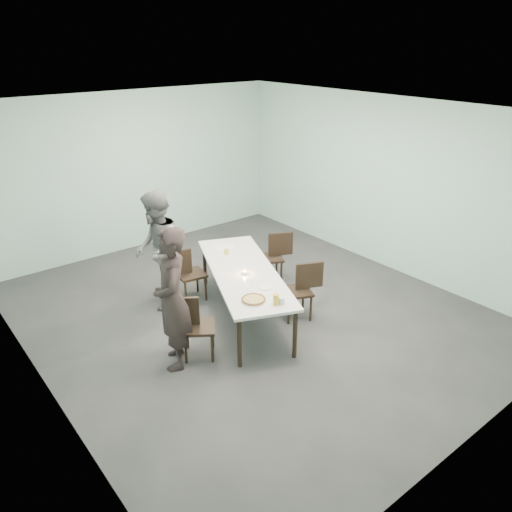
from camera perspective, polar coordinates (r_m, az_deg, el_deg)
ground at (r=7.69m, az=-0.71°, el=-6.46°), size 7.00×7.00×0.00m
room_shell at (r=6.89m, az=-0.79°, el=8.21°), size 6.02×7.02×3.01m
table at (r=7.30m, az=-1.42°, el=-2.08°), size 1.84×2.75×0.75m
chair_near_left at (r=6.54m, az=-7.31°, el=-7.55°), size 0.63×0.59×0.87m
chair_far_left at (r=7.90m, az=-8.01°, el=-1.73°), size 0.64×0.48×0.87m
chair_near_right at (r=7.39m, az=5.27°, el=-3.48°), size 0.65×0.56×0.87m
chair_far_right at (r=8.45m, az=2.09°, el=0.28°), size 0.65×0.56×0.87m
diner_near at (r=6.22m, az=-9.54°, el=-4.90°), size 0.71×0.81×1.86m
diner_far at (r=7.67m, az=-11.21°, el=0.62°), size 1.04×1.11×1.83m
pizza at (r=6.46m, az=-0.29°, el=-5.00°), size 0.34×0.34×0.04m
side_plate at (r=6.79m, az=1.03°, el=-3.59°), size 0.18×0.18×0.01m
beer_glass at (r=6.35m, az=2.30°, el=-5.00°), size 0.08×0.08×0.15m
water_tumbler at (r=6.39m, az=2.94°, el=-5.10°), size 0.08×0.08×0.09m
tealight at (r=7.15m, az=-1.30°, el=-1.94°), size 0.06×0.06×0.05m
amber_tumbler at (r=7.81m, az=-3.39°, el=0.50°), size 0.07×0.07×0.08m
menu at (r=8.07m, az=-3.63°, el=1.01°), size 0.36×0.32×0.01m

